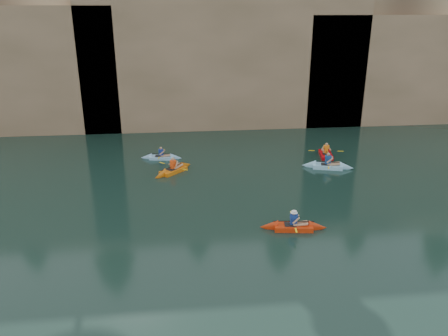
{
  "coord_description": "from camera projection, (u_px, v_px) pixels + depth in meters",
  "views": [
    {
      "loc": [
        -2.24,
        -14.94,
        9.98
      ],
      "look_at": [
        -0.19,
        3.94,
        3.0
      ],
      "focal_mm": 35.0,
      "sensor_mm": 36.0,
      "label": 1
    }
  ],
  "objects": [
    {
      "name": "cliff_slab_center",
      "position": [
        226.0,
        62.0,
        36.94
      ],
      "size": [
        24.0,
        2.4,
        11.4
      ],
      "primitive_type": "cube",
      "color": "#9B7B5E",
      "rests_on": "ground"
    },
    {
      "name": "sea_cave_east",
      "position": [
        317.0,
        102.0,
        38.33
      ],
      "size": [
        5.0,
        1.0,
        4.5
      ],
      "primitive_type": "cube",
      "color": "black",
      "rests_on": "ground"
    },
    {
      "name": "sea_cave_center",
      "position": [
        157.0,
        113.0,
        37.14
      ],
      "size": [
        3.5,
        1.0,
        3.2
      ],
      "primitive_type": "cube",
      "color": "black",
      "rests_on": "ground"
    },
    {
      "name": "kayaker_ltblue_mid",
      "position": [
        161.0,
        157.0,
        30.61
      ],
      "size": [
        2.97,
        2.19,
        1.1
      ],
      "rotation": [
        0.0,
        0.0,
        -0.14
      ],
      "color": "#8EC5EE",
      "rests_on": "ground"
    },
    {
      "name": "main_kayaker",
      "position": [
        293.0,
        226.0,
        20.87
      ],
      "size": [
        3.29,
        2.19,
        1.2
      ],
      "rotation": [
        0.0,
        0.0,
        -0.13
      ],
      "color": "red",
      "rests_on": "ground"
    },
    {
      "name": "kayaker_ltblue_near",
      "position": [
        327.0,
        166.0,
        28.84
      ],
      "size": [
        3.46,
        2.52,
        1.34
      ],
      "rotation": [
        0.0,
        0.0,
        -0.28
      ],
      "color": "#92D1F4",
      "rests_on": "ground"
    },
    {
      "name": "cliff_slab_east",
      "position": [
        447.0,
        68.0,
        39.23
      ],
      "size": [
        26.0,
        2.4,
        9.84
      ],
      "primitive_type": "cube",
      "color": "#9B7B5E",
      "rests_on": "ground"
    },
    {
      "name": "ground",
      "position": [
        239.0,
        271.0,
        17.61
      ],
      "size": [
        160.0,
        160.0,
        0.0
      ],
      "primitive_type": "plane",
      "color": "black",
      "rests_on": "ground"
    },
    {
      "name": "cliff",
      "position": [
        198.0,
        50.0,
        43.54
      ],
      "size": [
        70.0,
        16.0,
        12.0
      ],
      "primitive_type": "cube",
      "color": "tan",
      "rests_on": "ground"
    },
    {
      "name": "kayaker_orange",
      "position": [
        173.0,
        170.0,
        28.13
      ],
      "size": [
        2.83,
        2.88,
        1.25
      ],
      "rotation": [
        0.0,
        0.0,
        0.8
      ],
      "color": "orange",
      "rests_on": "ground"
    },
    {
      "name": "kayaker_red_far",
      "position": [
        326.0,
        154.0,
        31.14
      ],
      "size": [
        2.44,
        3.49,
        1.25
      ],
      "rotation": [
        0.0,
        0.0,
        1.4
      ],
      "color": "red",
      "rests_on": "ground"
    }
  ]
}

